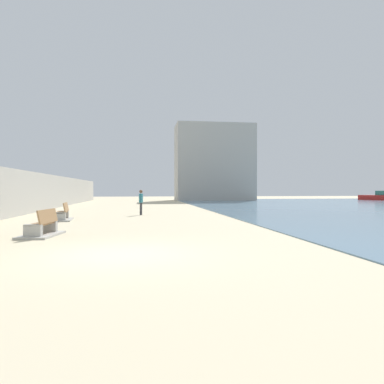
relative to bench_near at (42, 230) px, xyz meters
The scene contains 7 objects.
ground_plane 14.11m from the bench_near, 77.86° to the left, with size 120.00×120.00×0.00m, color beige.
seawall 14.57m from the bench_near, 108.20° to the left, with size 0.80×64.00×2.98m, color #ADAAA3.
bench_near is the anchor object (origin of this frame).
bench_far 6.85m from the bench_near, 96.19° to the left, with size 1.28×2.19×0.98m.
person_walking 11.01m from the bench_near, 71.19° to the left, with size 0.27×0.51×1.68m.
boat_far_right 55.42m from the bench_near, 42.90° to the left, with size 4.72×6.52×1.47m.
harbor_building 44.70m from the bench_near, 70.47° to the left, with size 12.00×6.00×11.77m, color #ADAAA3.
Camera 1 is at (0.65, -9.55, 1.70)m, focal length 33.77 mm.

